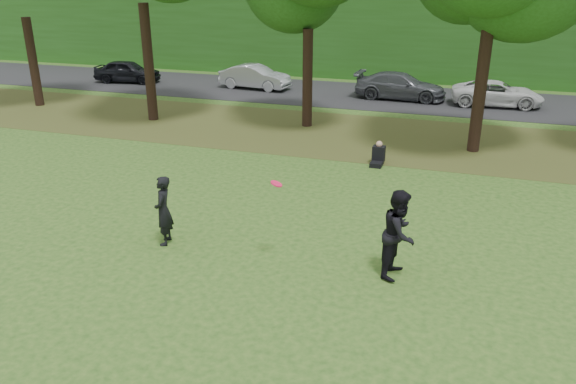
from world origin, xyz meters
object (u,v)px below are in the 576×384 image
object	(u,v)px
seated_person	(378,156)
frisbee	(276,184)
player_left	(163,211)
player_right	(399,234)

from	to	relation	value
seated_person	frisbee	bearing A→B (deg)	-95.56
frisbee	seated_person	world-z (taller)	frisbee
player_left	seated_person	xyz separation A→B (m)	(4.01, 7.75, -0.57)
frisbee	seated_person	xyz separation A→B (m)	(1.05, 7.82, -1.64)
player_left	seated_person	size ratio (longest dim) A/B	2.12
player_left	frisbee	world-z (taller)	frisbee
player_right	player_left	bearing A→B (deg)	101.94
frisbee	seated_person	bearing A→B (deg)	82.33
player_left	player_right	distance (m)	5.70
player_left	frisbee	distance (m)	3.15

